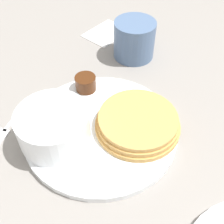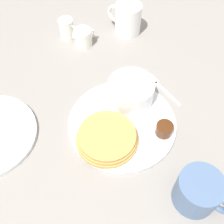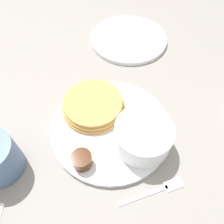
% 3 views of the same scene
% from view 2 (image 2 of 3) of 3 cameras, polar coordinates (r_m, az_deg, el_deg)
% --- Properties ---
extents(ground_plane, '(4.00, 4.00, 0.00)m').
position_cam_2_polar(ground_plane, '(0.71, 2.06, -2.55)').
color(ground_plane, gray).
extents(plate, '(0.27, 0.27, 0.01)m').
position_cam_2_polar(plate, '(0.71, 2.08, -2.29)').
color(plate, white).
rests_on(plate, ground_plane).
extents(pancake_stack, '(0.15, 0.15, 0.03)m').
position_cam_2_polar(pancake_stack, '(0.66, -0.99, -5.20)').
color(pancake_stack, tan).
rests_on(pancake_stack, plate).
extents(bowl, '(0.12, 0.12, 0.06)m').
position_cam_2_polar(bowl, '(0.72, 3.88, 4.34)').
color(bowl, white).
rests_on(bowl, plate).
extents(syrup_cup, '(0.04, 0.04, 0.03)m').
position_cam_2_polar(syrup_cup, '(0.68, 10.57, -3.45)').
color(syrup_cup, '#47230F').
rests_on(syrup_cup, plate).
extents(butter_ramekin, '(0.04, 0.04, 0.04)m').
position_cam_2_polar(butter_ramekin, '(0.75, 5.49, 4.57)').
color(butter_ramekin, white).
rests_on(butter_ramekin, plate).
extents(coffee_mug, '(0.12, 0.09, 0.08)m').
position_cam_2_polar(coffee_mug, '(0.61, 17.21, -15.23)').
color(coffee_mug, slate).
rests_on(coffee_mug, ground_plane).
extents(creamer_pitcher_near, '(0.06, 0.08, 0.05)m').
position_cam_2_polar(creamer_pitcher_near, '(0.90, -5.89, 14.86)').
color(creamer_pitcher_near, white).
rests_on(creamer_pitcher_near, ground_plane).
extents(creamer_pitcher_far, '(0.06, 0.05, 0.07)m').
position_cam_2_polar(creamer_pitcher_far, '(0.93, -9.20, 16.43)').
color(creamer_pitcher_far, white).
rests_on(creamer_pitcher_far, ground_plane).
extents(fork, '(0.13, 0.03, 0.00)m').
position_cam_2_polar(fork, '(0.80, 9.71, 5.25)').
color(fork, silver).
rests_on(fork, ground_plane).
extents(second_mug, '(0.11, 0.09, 0.10)m').
position_cam_2_polar(second_mug, '(0.93, 3.12, 18.40)').
color(second_mug, white).
rests_on(second_mug, ground_plane).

